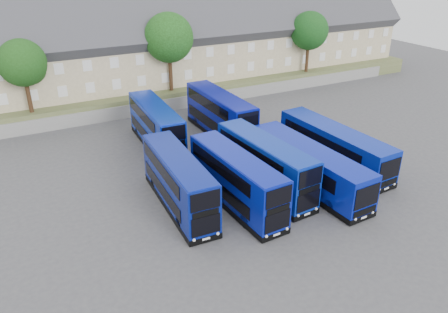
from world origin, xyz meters
TOP-DOWN VIEW (x-y plane):
  - ground at (0.00, 0.00)m, footprint 120.00×120.00m
  - retaining_wall at (0.00, 24.00)m, footprint 70.00×0.40m
  - earth_bank at (0.00, 34.00)m, footprint 80.00×20.00m
  - terrace_row at (6.00, 30.00)m, footprint 66.00×10.40m
  - dd_front_left at (-6.13, 3.43)m, footprint 2.84×10.43m
  - dd_front_mid at (-2.25, 1.66)m, footprint 2.91×10.43m
  - dd_front_right at (0.99, 2.81)m, footprint 3.15×10.67m
  - dd_rear_left at (-3.85, 14.63)m, footprint 2.87×10.72m
  - dd_rear_right at (2.97, 14.38)m, footprint 2.63×11.08m
  - coach_east_a at (4.37, 1.55)m, footprint 3.19×12.57m
  - coach_east_b at (8.95, 3.77)m, footprint 3.19×12.48m
  - tree_west at (-13.85, 25.10)m, footprint 4.80×4.80m
  - tree_mid at (2.15, 25.60)m, footprint 5.76×5.76m
  - tree_east at (22.15, 25.10)m, footprint 5.12×5.12m
  - tree_far at (28.15, 32.10)m, footprint 5.44×5.44m

SIDE VIEW (x-z plane):
  - ground at x=0.00m, z-range 0.00..0.00m
  - retaining_wall at x=0.00m, z-range 0.00..1.50m
  - earth_bank at x=0.00m, z-range 0.00..2.00m
  - coach_east_b at x=8.95m, z-range -0.03..3.35m
  - coach_east_a at x=4.37m, z-range -0.03..3.37m
  - dd_front_mid at x=-2.25m, z-range -0.04..4.06m
  - dd_front_left at x=-6.13m, z-range -0.04..4.07m
  - dd_front_right at x=0.99m, z-range -0.04..4.14m
  - dd_rear_left at x=-3.85m, z-range -0.04..4.18m
  - dd_rear_right at x=2.97m, z-range -0.04..4.35m
  - terrace_row at x=6.00m, z-range 1.00..12.20m
  - tree_west at x=-13.85m, z-range 3.23..10.88m
  - tree_east at x=22.15m, z-range 3.31..11.47m
  - tree_far at x=28.15m, z-range 3.39..12.06m
  - tree_mid at x=2.15m, z-range 3.48..12.66m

